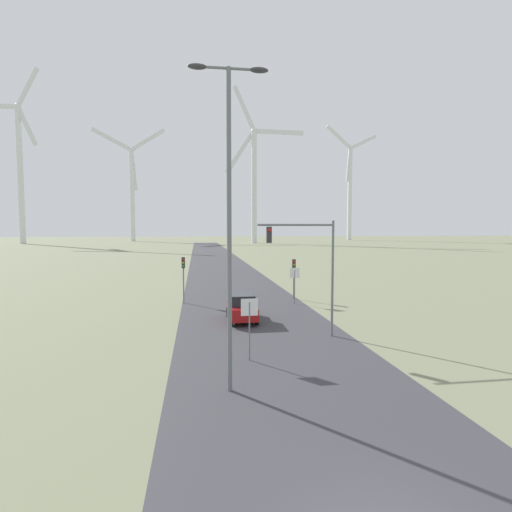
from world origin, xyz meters
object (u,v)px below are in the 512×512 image
Objects in this scene: wind_turbine_left at (132,185)px; wind_turbine_center at (254,174)px; streetlamp at (229,197)px; car_approaching at (242,307)px; traffic_light_post_near_right at (294,270)px; stop_sign_near at (249,317)px; stop_sign_far at (295,279)px; wind_turbine_right at (350,185)px; traffic_light_mast_overhead at (308,255)px; traffic_light_post_near_left at (183,269)px; wind_turbine_far_left at (20,163)px.

wind_turbine_center reaches higher than wind_turbine_left.
streetlamp is 2.93× the size of car_approaching.
car_approaching is (-5.40, -7.43, -1.67)m from traffic_light_post_near_right.
traffic_light_post_near_right reaches higher than stop_sign_near.
wind_turbine_left is at bearing 102.92° from stop_sign_far.
wind_turbine_right reaches higher than traffic_light_post_near_right.
streetlamp reaches higher than traffic_light_mast_overhead.
stop_sign_far is at bearing 80.28° from traffic_light_mast_overhead.
traffic_light_post_near_left is 0.57× the size of traffic_light_mast_overhead.
stop_sign_near is 0.05× the size of wind_turbine_left.
traffic_light_post_near_right is at bearing 53.99° from car_approaching.
wind_turbine_right is at bearing 67.13° from stop_sign_near.
traffic_light_mast_overhead reaches higher than car_approaching.
streetlamp is at bearing -98.54° from wind_turbine_center.
stop_sign_far is at bearing -102.01° from traffic_light_post_near_right.
wind_turbine_left is 0.84× the size of wind_turbine_center.
traffic_light_post_near_right is 135.48m from wind_turbine_center.
wind_turbine_far_left is at bearing 116.27° from car_approaching.
traffic_light_post_near_left is 0.06× the size of wind_turbine_center.
car_approaching is (0.55, 8.08, -1.14)m from stop_sign_near.
stop_sign_far is 0.05× the size of wind_turbine_center.
stop_sign_far is at bearing 47.15° from car_approaching.
stop_sign_far is 137.66m from wind_turbine_center.
traffic_light_post_near_right reaches higher than stop_sign_far.
traffic_light_post_near_left is 0.06× the size of wind_turbine_right.
traffic_light_post_near_right is 161.64m from wind_turbine_far_left.
wind_turbine_center is 66.99m from wind_turbine_right.
wind_turbine_center is (15.95, 134.11, 26.64)m from stop_sign_far.
wind_turbine_right is (56.18, 36.48, 0.49)m from wind_turbine_center.
stop_sign_near reaches higher than car_approaching.
streetlamp is 0.18× the size of wind_turbine_center.
stop_sign_near is 172.67m from wind_turbine_far_left.
stop_sign_far is 9.23m from traffic_light_post_near_left.
wind_turbine_far_left is at bearing 119.21° from traffic_light_post_near_right.
wind_turbine_far_left is 152.20m from wind_turbine_right.
wind_turbine_left is at bearing 149.43° from wind_turbine_center.
wind_turbine_left reaches higher than traffic_light_mast_overhead.
traffic_light_mast_overhead is (5.02, 6.89, -2.66)m from streetlamp.
wind_turbine_left is at bearing 100.03° from traffic_light_post_near_left.
wind_turbine_center is (17.64, 144.01, 24.03)m from traffic_light_mast_overhead.
wind_turbine_left is (-31.38, 182.82, 19.46)m from streetlamp.
traffic_light_post_near_left is 9.49m from traffic_light_post_near_right.
wind_turbine_center reaches higher than streetlamp.
traffic_light_post_near_left is at bearing 103.09° from stop_sign_near.
wind_turbine_center is at bearing -147.00° from wind_turbine_right.
traffic_light_post_near_left is (-3.52, 15.15, 0.75)m from stop_sign_near.
streetlamp is 4.08× the size of stop_sign_far.
wind_turbine_right is at bearing 67.76° from traffic_light_mast_overhead.
wind_turbine_left reaches higher than car_approaching.
stop_sign_near is at bearing -79.71° from wind_turbine_left.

